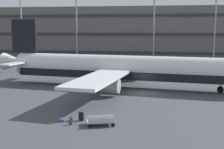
# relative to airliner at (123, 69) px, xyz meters

# --- Properties ---
(ground_plane) EXTENTS (600.00, 600.00, 0.00)m
(ground_plane) POSITION_rel_airliner_xyz_m (3.18, -3.47, -2.86)
(ground_plane) COLOR #424449
(terminal_structure) EXTENTS (121.73, 19.13, 14.77)m
(terminal_structure) POSITION_rel_airliner_xyz_m (3.18, 46.32, 4.53)
(terminal_structure) COLOR #605B56
(terminal_structure) RESTS_ON ground_plane
(airliner) EXTENTS (41.81, 34.05, 10.37)m
(airliner) POSITION_rel_airliner_xyz_m (0.00, 0.00, 0.00)
(airliner) COLOR silver
(airliner) RESTS_ON ground_plane
(light_mast_far_left) EXTENTS (1.80, 0.50, 21.87)m
(light_mast_far_left) POSITION_rel_airliner_xyz_m (-30.37, 31.38, 9.77)
(light_mast_far_left) COLOR gray
(light_mast_far_left) RESTS_ON ground_plane
(light_mast_left) EXTENTS (1.80, 0.50, 24.76)m
(light_mast_left) POSITION_rel_airliner_xyz_m (-15.53, 31.38, 11.26)
(light_mast_left) COLOR gray
(light_mast_left) RESTS_ON ground_plane
(light_mast_center_left) EXTENTS (1.80, 0.50, 23.37)m
(light_mast_center_left) POSITION_rel_airliner_xyz_m (4.00, 31.38, 10.54)
(light_mast_center_left) COLOR gray
(light_mast_center_left) RESTS_ON ground_plane
(light_mast_center_right) EXTENTS (1.80, 0.50, 20.17)m
(light_mast_center_right) POSITION_rel_airliner_xyz_m (18.45, 31.38, 8.89)
(light_mast_center_right) COLOR gray
(light_mast_center_right) RESTS_ON ground_plane
(suitcase_black) EXTENTS (0.48, 0.23, 1.06)m
(suitcase_black) POSITION_rel_airliner_xyz_m (-2.05, -17.83, -2.41)
(suitcase_black) COLOR black
(suitcase_black) RESTS_ON ground_plane
(suitcase_small) EXTENTS (0.65, 0.87, 0.27)m
(suitcase_small) POSITION_rel_airliner_xyz_m (-3.86, -18.30, -2.72)
(suitcase_small) COLOR #72388C
(suitcase_small) RESTS_ON ground_plane
(backpack_purple) EXTENTS (0.39, 0.44, 0.47)m
(backpack_purple) POSITION_rel_airliner_xyz_m (-2.99, -17.99, -2.65)
(backpack_purple) COLOR navy
(backpack_purple) RESTS_ON ground_plane
(backpack_laid_flat) EXTENTS (0.42, 0.34, 0.57)m
(backpack_laid_flat) POSITION_rel_airliner_xyz_m (-2.70, -19.29, -2.61)
(backpack_laid_flat) COLOR #264C26
(backpack_laid_flat) RESTS_ON ground_plane
(baggage_cart) EXTENTS (3.36, 1.97, 0.82)m
(baggage_cart) POSITION_rel_airliner_xyz_m (0.12, -19.05, -2.43)
(baggage_cart) COLOR #B7B7BC
(baggage_cart) RESTS_ON ground_plane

